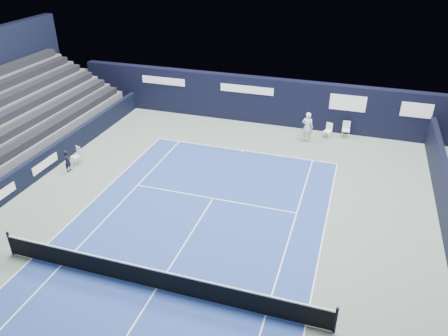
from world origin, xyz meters
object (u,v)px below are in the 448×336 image
object	(u,v)px
tennis_net	(155,278)
folding_chair_back_b	(346,128)
tennis_player	(307,127)
folding_chair_back_a	(329,128)
line_judge_chair	(77,154)

from	to	relation	value
tennis_net	folding_chair_back_b	bearing A→B (deg)	70.31
folding_chair_back_b	tennis_net	size ratio (longest dim) A/B	0.08
folding_chair_back_b	tennis_net	bearing A→B (deg)	-112.04
folding_chair_back_b	tennis_player	bearing A→B (deg)	-151.43
folding_chair_back_a	folding_chair_back_b	distance (m)	1.09
folding_chair_back_b	tennis_player	size ratio (longest dim) A/B	0.56
folding_chair_back_a	line_judge_chair	world-z (taller)	line_judge_chair
folding_chair_back_a	line_judge_chair	size ratio (longest dim) A/B	0.95
folding_chair_back_b	tennis_player	world-z (taller)	tennis_player
folding_chair_back_a	line_judge_chair	xyz separation A→B (m)	(-12.99, -7.83, -0.06)
line_judge_chair	tennis_net	size ratio (longest dim) A/B	0.08
tennis_net	tennis_player	bearing A→B (deg)	76.81
line_judge_chair	folding_chair_back_b	bearing A→B (deg)	53.99
line_judge_chair	folding_chair_back_a	bearing A→B (deg)	54.81
tennis_player	tennis_net	bearing A→B (deg)	-103.19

